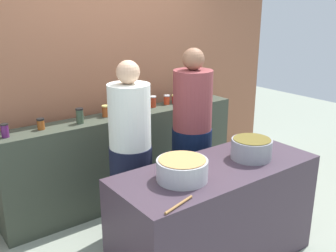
% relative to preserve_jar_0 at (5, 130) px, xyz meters
% --- Properties ---
extents(ground, '(12.00, 12.00, 0.00)m').
position_rel_preserve_jar_0_xyz_m(ground, '(1.22, -1.07, -1.06)').
color(ground, gray).
extents(storefront_wall, '(4.80, 0.12, 3.00)m').
position_rel_preserve_jar_0_xyz_m(storefront_wall, '(1.22, 0.38, 0.44)').
color(storefront_wall, '#985E42').
rests_on(storefront_wall, ground).
extents(display_shelf, '(2.70, 0.36, 0.99)m').
position_rel_preserve_jar_0_xyz_m(display_shelf, '(1.22, 0.03, -0.56)').
color(display_shelf, '#3A4134').
rests_on(display_shelf, ground).
extents(prep_table, '(1.70, 0.70, 0.88)m').
position_rel_preserve_jar_0_xyz_m(prep_table, '(1.22, -1.37, -0.62)').
color(prep_table, '#3C2D3A').
rests_on(prep_table, ground).
extents(preserve_jar_0, '(0.07, 0.07, 0.12)m').
position_rel_preserve_jar_0_xyz_m(preserve_jar_0, '(0.00, 0.00, 0.00)').
color(preserve_jar_0, '#571D57').
rests_on(preserve_jar_0, display_shelf).
extents(preserve_jar_1, '(0.07, 0.07, 0.11)m').
position_rel_preserve_jar_0_xyz_m(preserve_jar_1, '(0.32, 0.03, -0.01)').
color(preserve_jar_1, '#98491B').
rests_on(preserve_jar_1, display_shelf).
extents(preserve_jar_2, '(0.08, 0.08, 0.15)m').
position_rel_preserve_jar_0_xyz_m(preserve_jar_2, '(0.69, -0.01, 0.01)').
color(preserve_jar_2, '#3B4D39').
rests_on(preserve_jar_2, display_shelf).
extents(preserve_jar_3, '(0.08, 0.08, 0.12)m').
position_rel_preserve_jar_0_xyz_m(preserve_jar_3, '(1.00, 0.05, -0.00)').
color(preserve_jar_3, '#97431B').
rests_on(preserve_jar_3, display_shelf).
extents(preserve_jar_4, '(0.07, 0.07, 0.13)m').
position_rel_preserve_jar_0_xyz_m(preserve_jar_4, '(1.16, 0.07, 0.01)').
color(preserve_jar_4, orange).
rests_on(preserve_jar_4, display_shelf).
extents(preserve_jar_5, '(0.07, 0.07, 0.13)m').
position_rel_preserve_jar_0_xyz_m(preserve_jar_5, '(1.60, 0.08, 0.00)').
color(preserve_jar_5, '#A5311B').
rests_on(preserve_jar_5, display_shelf).
extents(preserve_jar_6, '(0.07, 0.07, 0.11)m').
position_rel_preserve_jar_0_xyz_m(preserve_jar_6, '(1.80, 0.09, -0.01)').
color(preserve_jar_6, red).
rests_on(preserve_jar_6, display_shelf).
extents(preserve_jar_7, '(0.08, 0.08, 0.10)m').
position_rel_preserve_jar_0_xyz_m(preserve_jar_7, '(1.91, 0.07, -0.01)').
color(preserve_jar_7, '#AC2727').
rests_on(preserve_jar_7, display_shelf).
extents(preserve_jar_8, '(0.07, 0.07, 0.10)m').
position_rel_preserve_jar_0_xyz_m(preserve_jar_8, '(2.20, 0.01, -0.01)').
color(preserve_jar_8, '#973D15').
rests_on(preserve_jar_8, display_shelf).
extents(cooking_pot_left, '(0.37, 0.37, 0.16)m').
position_rel_preserve_jar_0_xyz_m(cooking_pot_left, '(0.85, -1.39, -0.10)').
color(cooking_pot_left, '#B7B7BC').
rests_on(cooking_pot_left, prep_table).
extents(cooking_pot_center, '(0.33, 0.33, 0.17)m').
position_rel_preserve_jar_0_xyz_m(cooking_pot_center, '(1.56, -1.41, -0.09)').
color(cooking_pot_center, gray).
rests_on(cooking_pot_center, prep_table).
extents(wooden_spoon, '(0.27, 0.09, 0.02)m').
position_rel_preserve_jar_0_xyz_m(wooden_spoon, '(0.60, -1.67, -0.17)').
color(wooden_spoon, '#9E703D').
rests_on(wooden_spoon, prep_table).
extents(cook_with_tongs, '(0.38, 0.38, 1.66)m').
position_rel_preserve_jar_0_xyz_m(cook_with_tongs, '(0.87, -0.64, -0.31)').
color(cook_with_tongs, black).
rests_on(cook_with_tongs, ground).
extents(cook_in_cap, '(0.39, 0.39, 1.72)m').
position_rel_preserve_jar_0_xyz_m(cook_in_cap, '(1.57, -0.65, -0.28)').
color(cook_in_cap, '#0C1734').
rests_on(cook_in_cap, ground).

